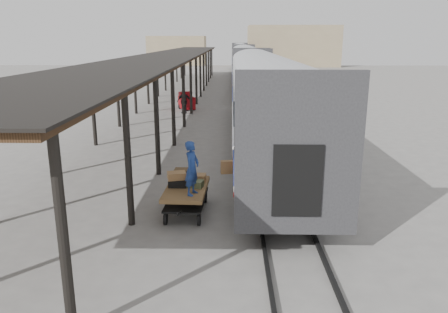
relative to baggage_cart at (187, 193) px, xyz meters
name	(u,v)px	position (x,y,z in m)	size (l,w,h in m)	color
ground	(184,201)	(-0.21, 1.07, -0.65)	(160.00, 160.00, 0.00)	slate
train	(246,65)	(2.99, 34.86, 2.04)	(3.45, 76.01, 4.01)	silver
canopy	(173,55)	(-3.61, 25.07, 3.36)	(4.90, 64.30, 4.15)	#422B19
rails	(246,89)	(2.99, 35.07, -0.59)	(1.54, 150.00, 0.12)	black
building_far	(292,46)	(13.79, 79.07, 3.35)	(18.00, 10.00, 8.00)	tan
building_left	(177,50)	(-10.21, 83.07, 2.35)	(12.00, 8.00, 6.00)	tan
baggage_cart	(187,193)	(0.00, 0.00, 0.00)	(1.35, 2.45, 0.86)	brown
suitcase_stack	(185,178)	(-0.08, 0.32, 0.40)	(1.21, 1.06, 0.46)	#323234
luggage_tug	(186,102)	(-2.10, 21.02, -0.03)	(1.47, 1.77, 1.35)	maroon
porter	(192,168)	(0.25, -0.65, 1.03)	(0.59, 0.39, 1.63)	navy
pedestrian	(184,101)	(-2.09, 19.17, 0.25)	(1.05, 0.44, 1.79)	black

